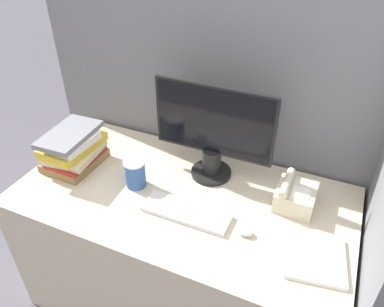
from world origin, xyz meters
The scene contains 10 objects.
cubicle_panel_rear centered at (0.00, 0.81, 0.84)m, with size 1.89×0.04×1.68m.
cubicle_panel_right centered at (0.78, 0.42, 0.84)m, with size 0.04×0.83×1.68m.
desk centered at (0.00, 0.39, 0.37)m, with size 1.49×0.77×0.75m.
monitor centered at (0.06, 0.58, 0.97)m, with size 0.55×0.19×0.46m.
keyboard centered at (0.07, 0.28, 0.76)m, with size 0.38×0.12×0.02m.
mouse centered at (0.33, 0.28, 0.76)m, with size 0.06×0.04×0.03m.
coffee_cup centered at (-0.22, 0.36, 0.82)m, with size 0.10×0.10×0.13m.
book_stack centered at (-0.58, 0.38, 0.84)m, with size 0.25×0.32×0.19m.
desk_telephone centered at (0.47, 0.53, 0.80)m, with size 0.16×0.18×0.13m.
paper_pile centered at (0.60, 0.27, 0.76)m, with size 0.25×0.27×0.02m.
Camera 1 is at (0.55, -0.74, 1.87)m, focal length 35.00 mm.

